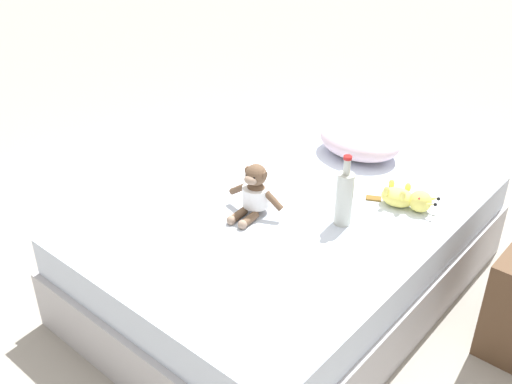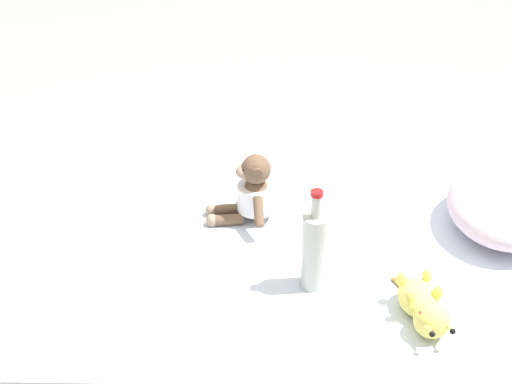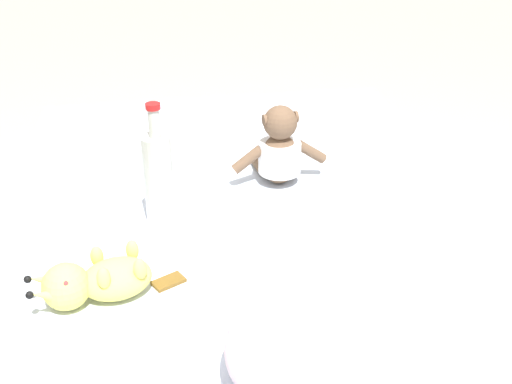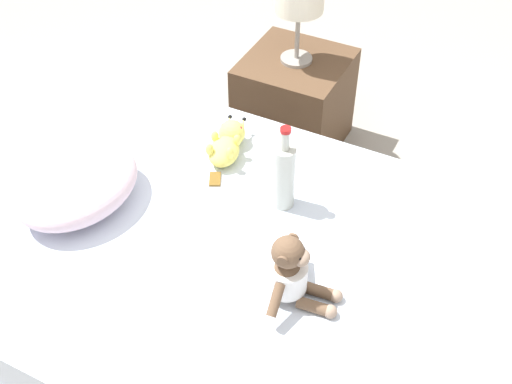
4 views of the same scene
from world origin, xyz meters
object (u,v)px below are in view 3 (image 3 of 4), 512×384
(bed, at_px, (256,279))
(plush_yellow_creature, at_px, (96,281))
(glass_bottle, at_px, (159,178))
(pillow, at_px, (355,347))
(plush_monkey, at_px, (278,151))

(bed, xyz_separation_m, plush_yellow_creature, (0.40, 0.33, 0.28))
(glass_bottle, bearing_deg, plush_yellow_creature, 63.35)
(pillow, bearing_deg, bed, -85.25)
(bed, bearing_deg, pillow, 94.75)
(plush_monkey, distance_m, plush_yellow_creature, 0.69)
(bed, distance_m, glass_bottle, 0.44)
(plush_yellow_creature, relative_size, glass_bottle, 1.02)
(plush_monkey, relative_size, glass_bottle, 0.89)
(bed, xyz_separation_m, glass_bottle, (0.25, 0.03, 0.36))
(plush_monkey, height_order, plush_yellow_creature, plush_monkey)
(bed, distance_m, plush_monkey, 0.37)
(plush_monkey, bearing_deg, glass_bottle, 28.00)
(plush_monkey, bearing_deg, bed, 58.58)
(plush_monkey, height_order, glass_bottle, glass_bottle)
(pillow, distance_m, glass_bottle, 0.69)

